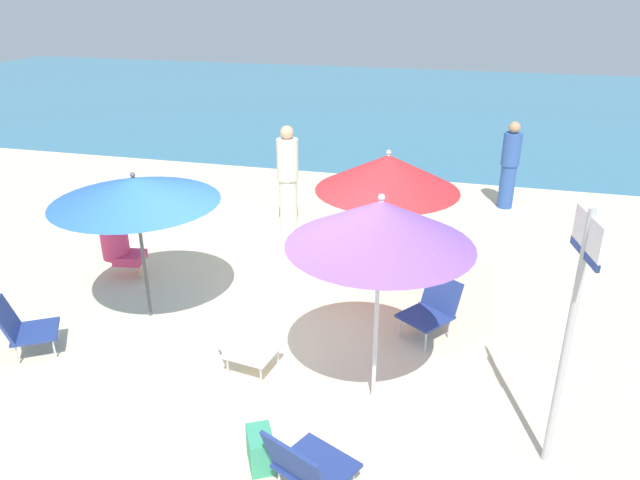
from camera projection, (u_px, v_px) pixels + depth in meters
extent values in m
plane|color=beige|center=(254.00, 338.00, 6.74)|extent=(40.00, 40.00, 0.00)
cube|color=teal|center=(406.00, 103.00, 19.39)|extent=(40.00, 16.00, 0.01)
cylinder|color=#4C4C51|center=(142.00, 250.00, 6.85)|extent=(0.04, 0.04, 1.72)
cone|color=blue|center=(135.00, 190.00, 6.56)|extent=(1.86, 1.86, 0.28)
sphere|color=#4C4C51|center=(133.00, 175.00, 6.49)|extent=(0.06, 0.06, 0.06)
cylinder|color=silver|center=(385.00, 224.00, 7.51)|extent=(0.04, 0.04, 1.77)
cone|color=red|center=(388.00, 173.00, 7.24)|extent=(1.77, 1.77, 0.44)
sphere|color=silver|center=(389.00, 152.00, 7.14)|extent=(0.06, 0.06, 0.06)
cylinder|color=silver|center=(377.00, 306.00, 5.39)|extent=(0.04, 0.04, 2.01)
cone|color=#8E56C6|center=(380.00, 223.00, 5.07)|extent=(1.64, 1.64, 0.41)
sphere|color=silver|center=(382.00, 197.00, 4.97)|extent=(0.06, 0.06, 0.06)
cube|color=navy|center=(425.00, 317.00, 6.64)|extent=(0.67, 0.68, 0.03)
cube|color=navy|center=(442.00, 294.00, 6.71)|extent=(0.47, 0.40, 0.38)
cylinder|color=silver|center=(426.00, 341.00, 6.45)|extent=(0.02, 0.02, 0.26)
cylinder|color=silver|center=(400.00, 327.00, 6.71)|extent=(0.02, 0.02, 0.26)
cylinder|color=silver|center=(449.00, 328.00, 6.68)|extent=(0.02, 0.02, 0.26)
cylinder|color=silver|center=(423.00, 315.00, 6.94)|extent=(0.02, 0.02, 0.26)
cube|color=navy|center=(36.00, 332.00, 6.40)|extent=(0.63, 0.64, 0.03)
cube|color=navy|center=(7.00, 319.00, 6.25)|extent=(0.38, 0.48, 0.39)
cylinder|color=silver|center=(57.00, 330.00, 6.66)|extent=(0.02, 0.02, 0.23)
cylinder|color=silver|center=(54.00, 349.00, 6.33)|extent=(0.02, 0.02, 0.23)
cylinder|color=silver|center=(22.00, 336.00, 6.56)|extent=(0.02, 0.02, 0.23)
cylinder|color=silver|center=(17.00, 355.00, 6.23)|extent=(0.02, 0.02, 0.23)
cube|color=white|center=(253.00, 350.00, 6.09)|extent=(0.54, 0.53, 0.03)
cube|color=white|center=(230.00, 327.00, 6.10)|extent=(0.23, 0.48, 0.42)
cylinder|color=silver|center=(278.00, 355.00, 6.23)|extent=(0.02, 0.02, 0.22)
cylinder|color=silver|center=(261.00, 375.00, 5.92)|extent=(0.02, 0.02, 0.22)
cylinder|color=silver|center=(246.00, 347.00, 6.37)|extent=(0.02, 0.02, 0.22)
cylinder|color=silver|center=(228.00, 366.00, 6.05)|extent=(0.02, 0.02, 0.22)
cube|color=navy|center=(316.00, 466.00, 4.67)|extent=(0.71, 0.67, 0.03)
cube|color=navy|center=(294.00, 464.00, 4.41)|extent=(0.57, 0.38, 0.40)
cylinder|color=silver|center=(311.00, 451.00, 4.99)|extent=(0.02, 0.02, 0.20)
cylinder|color=silver|center=(354.00, 477.00, 4.72)|extent=(0.02, 0.02, 0.20)
cylinder|color=silver|center=(279.00, 477.00, 4.72)|extent=(0.02, 0.02, 0.20)
cylinder|color=#2D519E|center=(507.00, 186.00, 10.43)|extent=(0.26, 0.26, 0.77)
cylinder|color=#2D519E|center=(512.00, 149.00, 10.17)|extent=(0.31, 0.31, 0.55)
sphere|color=tan|center=(515.00, 127.00, 10.02)|extent=(0.20, 0.20, 0.20)
cube|color=#DB3866|center=(130.00, 258.00, 8.04)|extent=(0.41, 0.41, 0.12)
cylinder|color=beige|center=(143.00, 267.00, 8.08)|extent=(0.12, 0.12, 0.27)
cylinder|color=#DB3866|center=(115.00, 241.00, 7.96)|extent=(0.36, 0.36, 0.48)
sphere|color=beige|center=(111.00, 217.00, 7.82)|extent=(0.19, 0.19, 0.19)
cylinder|color=silver|center=(288.00, 204.00, 9.53)|extent=(0.28, 0.28, 0.83)
cylinder|color=silver|center=(287.00, 159.00, 9.24)|extent=(0.33, 0.33, 0.64)
sphere|color=#DBAD84|center=(287.00, 132.00, 9.07)|extent=(0.20, 0.20, 0.20)
cylinder|color=#ADADB2|center=(566.00, 346.00, 4.59)|extent=(0.06, 0.06, 2.25)
cube|color=white|center=(588.00, 237.00, 4.22)|extent=(0.13, 0.51, 0.32)
cube|color=navy|center=(585.00, 253.00, 4.27)|extent=(0.13, 0.51, 0.06)
cube|color=#389970|center=(261.00, 449.00, 4.93)|extent=(0.33, 0.37, 0.31)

